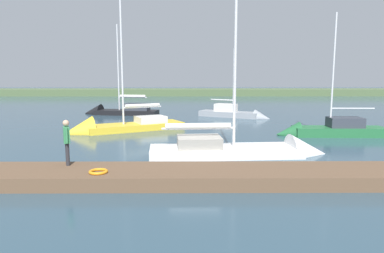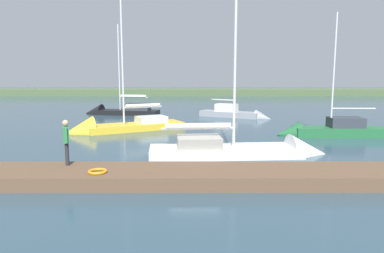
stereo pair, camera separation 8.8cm
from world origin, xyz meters
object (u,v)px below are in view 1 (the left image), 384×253
at_px(sailboat_behind_pier, 326,133).
at_px(sailboat_outer_mooring, 236,116).
at_px(life_ring_buoy, 98,172).
at_px(sailboat_inner_slip, 114,129).
at_px(sailboat_mid_channel, 251,153).
at_px(person_on_dock, 67,139).
at_px(sailboat_far_right, 116,112).

height_order(sailboat_behind_pier, sailboat_outer_mooring, sailboat_behind_pier).
distance_m(life_ring_buoy, sailboat_inner_slip, 12.38).
bearing_deg(sailboat_mid_channel, life_ring_buoy, -146.45).
relative_size(sailboat_behind_pier, sailboat_mid_channel, 0.87).
relative_size(life_ring_buoy, person_on_dock, 0.38).
bearing_deg(sailboat_far_right, life_ring_buoy, 109.65).
bearing_deg(sailboat_inner_slip, sailboat_outer_mooring, -167.20).
xyz_separation_m(life_ring_buoy, sailboat_outer_mooring, (-7.55, -20.36, -0.40)).
bearing_deg(sailboat_mid_channel, sailboat_behind_pier, 39.36).
xyz_separation_m(life_ring_buoy, sailboat_behind_pier, (-12.03, -10.35, -0.37)).
relative_size(sailboat_behind_pier, person_on_dock, 4.92).
height_order(sailboat_far_right, sailboat_mid_channel, sailboat_far_right).
xyz_separation_m(sailboat_behind_pier, sailboat_inner_slip, (14.09, -1.85, -0.03)).
relative_size(sailboat_far_right, sailboat_outer_mooring, 1.37).
xyz_separation_m(sailboat_behind_pier, sailboat_mid_channel, (5.86, 5.58, -0.07)).
bearing_deg(person_on_dock, sailboat_behind_pier, -166.88).
bearing_deg(life_ring_buoy, person_on_dock, -37.77).
bearing_deg(sailboat_behind_pier, sailboat_far_right, -35.80).
height_order(sailboat_behind_pier, person_on_dock, sailboat_behind_pier).
bearing_deg(sailboat_far_right, sailboat_inner_slip, 110.49).
bearing_deg(life_ring_buoy, sailboat_outer_mooring, -110.35).
bearing_deg(sailboat_mid_channel, sailboat_far_right, 115.57).
bearing_deg(sailboat_outer_mooring, sailboat_mid_channel, -67.21).
relative_size(life_ring_buoy, sailboat_far_right, 0.07).
bearing_deg(sailboat_inner_slip, sailboat_far_right, -106.35).
relative_size(life_ring_buoy, sailboat_behind_pier, 0.08).
relative_size(sailboat_outer_mooring, sailboat_mid_channel, 0.72).
bearing_deg(sailboat_far_right, person_on_dock, 106.46).
bearing_deg(person_on_dock, sailboat_far_right, -104.21).
height_order(sailboat_behind_pier, sailboat_inner_slip, sailboat_inner_slip).
height_order(sailboat_far_right, sailboat_behind_pier, sailboat_far_right).
bearing_deg(sailboat_outer_mooring, sailboat_far_right, -163.90).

